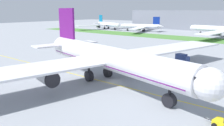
# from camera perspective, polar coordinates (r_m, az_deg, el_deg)

# --- Properties ---
(ground_plane) EXTENTS (600.00, 600.00, 0.00)m
(ground_plane) POSITION_cam_1_polar(r_m,az_deg,el_deg) (59.33, 0.39, -4.73)
(ground_plane) COLOR #9399A0
(ground_plane) RESTS_ON ground
(apron_taxi_line) EXTENTS (280.00, 0.36, 0.01)m
(apron_taxi_line) POSITION_cam_1_polar(r_m,az_deg,el_deg) (58.36, -0.42, -5.02)
(apron_taxi_line) COLOR yellow
(apron_taxi_line) RESTS_ON ground
(grass_median_strip) EXTENTS (320.00, 24.00, 0.10)m
(grass_median_strip) POSITION_cam_1_polar(r_m,az_deg,el_deg) (152.56, 25.66, 4.87)
(grass_median_strip) COLOR #4C8438
(grass_median_strip) RESTS_ON ground
(airliner_foreground) EXTENTS (59.93, 97.16, 18.59)m
(airliner_foreground) POSITION_cam_1_polar(r_m,az_deg,el_deg) (58.07, -1.63, 1.32)
(airliner_foreground) COLOR white
(airliner_foreground) RESTS_ON ground
(ground_crew_wingwalker_port) EXTENTS (0.53, 0.45, 1.71)m
(ground_crew_wingwalker_port) POSITION_cam_1_polar(r_m,az_deg,el_deg) (47.71, 13.95, -8.27)
(ground_crew_wingwalker_port) COLOR black
(ground_crew_wingwalker_port) RESTS_ON ground
(service_truck_baggage_loader) EXTENTS (5.47, 2.78, 2.52)m
(service_truck_baggage_loader) POSITION_cam_1_polar(r_m,az_deg,el_deg) (99.43, 10.94, 3.06)
(service_truck_baggage_loader) COLOR #33478C
(service_truck_baggage_loader) RESTS_ON ground
(service_truck_fuel_bowser) EXTENTS (5.16, 3.72, 2.90)m
(service_truck_fuel_bowser) POSITION_cam_1_polar(r_m,az_deg,el_deg) (85.26, 16.95, 1.24)
(service_truck_fuel_bowser) COLOR #33478C
(service_truck_fuel_bowser) RESTS_ON ground
(parked_airliner_far_left) EXTENTS (38.85, 62.63, 13.34)m
(parked_airliner_far_left) POSITION_cam_1_polar(r_m,az_deg,el_deg) (227.04, -1.11, 9.48)
(parked_airliner_far_left) COLOR white
(parked_airliner_far_left) RESTS_ON ground
(parked_airliner_far_centre) EXTENTS (37.29, 60.10, 12.61)m
(parked_airliner_far_centre) POSITION_cam_1_polar(r_m,az_deg,el_deg) (204.68, 7.32, 8.94)
(parked_airliner_far_centre) COLOR white
(parked_airliner_far_centre) RESTS_ON ground
(terminal_building) EXTENTS (139.19, 20.00, 18.00)m
(terminal_building) POSITION_cam_1_polar(r_m,az_deg,el_deg) (229.89, 21.19, 9.79)
(terminal_building) COLOR gray
(terminal_building) RESTS_ON ground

